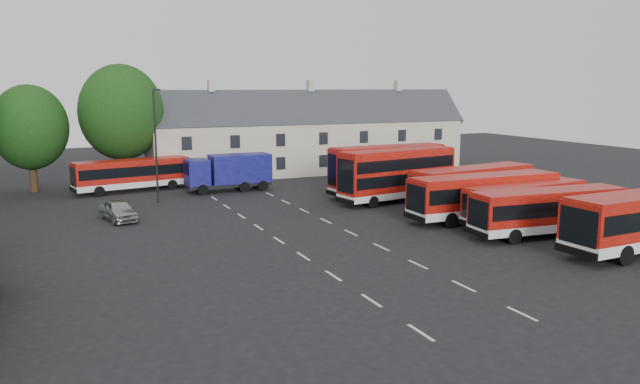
{
  "coord_description": "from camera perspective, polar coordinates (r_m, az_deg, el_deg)",
  "views": [
    {
      "loc": [
        -12.82,
        -33.35,
        9.42
      ],
      "look_at": [
        4.34,
        5.5,
        2.2
      ],
      "focal_mm": 35.0,
      "sensor_mm": 36.0,
      "label": 1
    }
  ],
  "objects": [
    {
      "name": "bus_row_d",
      "position": [
        45.73,
        14.8,
        -0.08
      ],
      "size": [
        11.46,
        2.67,
        3.24
      ],
      "rotation": [
        0.0,
        0.0,
        -0.0
      ],
      "color": "silver",
      "rests_on": "ground"
    },
    {
      "name": "bus_row_e",
      "position": [
        50.45,
        13.76,
        0.79
      ],
      "size": [
        11.42,
        4.2,
        3.16
      ],
      "rotation": [
        0.0,
        0.0,
        0.15
      ],
      "color": "silver",
      "rests_on": "ground"
    },
    {
      "name": "bus_row_c",
      "position": [
        45.02,
        18.3,
        -0.71
      ],
      "size": [
        10.27,
        3.66,
        2.84
      ],
      "rotation": [
        0.0,
        0.0,
        0.14
      ],
      "color": "silver",
      "rests_on": "ground"
    },
    {
      "name": "bus_dd_north",
      "position": [
        54.25,
        6.22,
        2.25
      ],
      "size": [
        10.8,
        3.23,
        4.37
      ],
      "rotation": [
        0.0,
        0.0,
        0.07
      ],
      "color": "silver",
      "rests_on": "ground"
    },
    {
      "name": "box_truck",
      "position": [
        56.99,
        -8.26,
        1.93
      ],
      "size": [
        7.63,
        2.5,
        3.33
      ],
      "rotation": [
        0.0,
        0.0,
        0.01
      ],
      "color": "black",
      "rests_on": "ground"
    },
    {
      "name": "bus_row_b",
      "position": [
        42.05,
        20.22,
        -1.41
      ],
      "size": [
        10.7,
        3.18,
        2.98
      ],
      "rotation": [
        0.0,
        0.0,
        -0.07
      ],
      "color": "silver",
      "rests_on": "ground"
    },
    {
      "name": "bus_north",
      "position": [
        58.79,
        -16.79,
        1.74
      ],
      "size": [
        10.55,
        4.21,
        2.91
      ],
      "rotation": [
        0.0,
        0.0,
        0.19
      ],
      "color": "silver",
      "rests_on": "ground"
    },
    {
      "name": "terrace_houses",
      "position": [
        69.02,
        -0.88,
        5.03
      ],
      "size": [
        35.7,
        7.13,
        10.06
      ],
      "color": "beige",
      "rests_on": "ground"
    },
    {
      "name": "ground",
      "position": [
        36.95,
        -2.72,
        -5.13
      ],
      "size": [
        140.0,
        140.0,
        0.0
      ],
      "primitive_type": "plane",
      "color": "black",
      "rests_on": "ground"
    },
    {
      "name": "lamppost",
      "position": [
        52.0,
        -14.77,
        4.37
      ],
      "size": [
        0.64,
        0.41,
        9.23
      ],
      "rotation": [
        0.0,
        0.0,
        -0.37
      ],
      "color": "black",
      "rests_on": "ground"
    },
    {
      "name": "lane_markings",
      "position": [
        39.66,
        -0.39,
        -4.08
      ],
      "size": [
        5.15,
        33.8,
        0.01
      ],
      "color": "beige",
      "rests_on": "ground"
    },
    {
      "name": "silver_car",
      "position": [
        46.45,
        -17.96,
        -1.59
      ],
      "size": [
        2.62,
        4.66,
        1.5
      ],
      "primitive_type": "imported",
      "rotation": [
        0.0,
        0.0,
        0.2
      ],
      "color": "#A3A6AA",
      "rests_on": "ground"
    },
    {
      "name": "bus_dd_south",
      "position": [
        51.58,
        7.09,
        1.83
      ],
      "size": [
        10.83,
        4.18,
        4.34
      ],
      "rotation": [
        0.0,
        0.0,
        0.17
      ],
      "color": "silver",
      "rests_on": "ground"
    }
  ]
}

